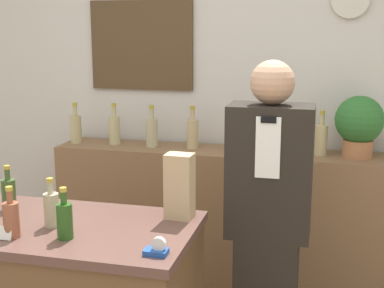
{
  "coord_description": "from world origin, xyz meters",
  "views": [
    {
      "loc": [
        0.69,
        -1.57,
        1.74
      ],
      "look_at": [
        0.02,
        1.11,
        1.15
      ],
      "focal_mm": 50.0,
      "sensor_mm": 36.0,
      "label": 1
    }
  ],
  "objects": [
    {
      "name": "back_wall",
      "position": [
        -0.01,
        2.0,
        1.35
      ],
      "size": [
        5.2,
        0.09,
        2.7
      ],
      "color": "silver",
      "rests_on": "ground_plane"
    },
    {
      "name": "back_shelf",
      "position": [
        0.08,
        1.76,
        0.49
      ],
      "size": [
        2.25,
        0.37,
        0.98
      ],
      "color": "brown",
      "rests_on": "ground_plane"
    },
    {
      "name": "shopkeeper",
      "position": [
        0.45,
        0.95,
        0.8
      ],
      "size": [
        0.41,
        0.26,
        1.61
      ],
      "color": "black",
      "rests_on": "ground_plane"
    },
    {
      "name": "potted_plant",
      "position": [
        0.9,
        1.77,
        1.19
      ],
      "size": [
        0.29,
        0.29,
        0.38
      ],
      "color": "#B27047",
      "rests_on": "back_shelf"
    },
    {
      "name": "paper_bag",
      "position": [
        0.08,
        0.66,
        1.05
      ],
      "size": [
        0.13,
        0.1,
        0.3
      ],
      "color": "tan",
      "rests_on": "display_counter"
    },
    {
      "name": "tape_dispenser",
      "position": [
        0.1,
        0.24,
        0.92
      ],
      "size": [
        0.09,
        0.06,
        0.07
      ],
      "color": "#1E4799",
      "rests_on": "display_counter"
    },
    {
      "name": "price_card_right",
      "position": [
        -0.56,
        0.24,
        0.93
      ],
      "size": [
        0.09,
        0.02,
        0.06
      ],
      "color": "white",
      "rests_on": "display_counter"
    },
    {
      "name": "counter_bottle_1",
      "position": [
        -0.74,
        0.57,
        0.98
      ],
      "size": [
        0.07,
        0.07,
        0.22
      ],
      "color": "#365124",
      "rests_on": "display_counter"
    },
    {
      "name": "counter_bottle_3",
      "position": [
        -0.53,
        0.27,
        0.98
      ],
      "size": [
        0.07,
        0.07,
        0.22
      ],
      "color": "brown",
      "rests_on": "display_counter"
    },
    {
      "name": "counter_bottle_4",
      "position": [
        -0.44,
        0.42,
        0.98
      ],
      "size": [
        0.07,
        0.07,
        0.22
      ],
      "color": "tan",
      "rests_on": "display_counter"
    },
    {
      "name": "counter_bottle_5",
      "position": [
        -0.31,
        0.31,
        0.98
      ],
      "size": [
        0.07,
        0.07,
        0.22
      ],
      "color": "#264F1A",
      "rests_on": "display_counter"
    },
    {
      "name": "shelf_bottle_0",
      "position": [
        -0.96,
        1.74,
        1.08
      ],
      "size": [
        0.08,
        0.08,
        0.28
      ],
      "color": "tan",
      "rests_on": "back_shelf"
    },
    {
      "name": "shelf_bottle_1",
      "position": [
        -0.69,
        1.77,
        1.08
      ],
      "size": [
        0.08,
        0.08,
        0.28
      ],
      "color": "tan",
      "rests_on": "back_shelf"
    },
    {
      "name": "shelf_bottle_2",
      "position": [
        -0.41,
        1.75,
        1.08
      ],
      "size": [
        0.08,
        0.08,
        0.28
      ],
      "color": "tan",
      "rests_on": "back_shelf"
    },
    {
      "name": "shelf_bottle_3",
      "position": [
        -0.14,
        1.77,
        1.08
      ],
      "size": [
        0.08,
        0.08,
        0.28
      ],
      "color": "tan",
      "rests_on": "back_shelf"
    },
    {
      "name": "shelf_bottle_4",
      "position": [
        0.14,
        1.76,
        1.08
      ],
      "size": [
        0.08,
        0.08,
        0.28
      ],
      "color": "tan",
      "rests_on": "back_shelf"
    },
    {
      "name": "shelf_bottle_5",
      "position": [
        0.41,
        1.75,
        1.08
      ],
      "size": [
        0.08,
        0.08,
        0.28
      ],
      "color": "tan",
      "rests_on": "back_shelf"
    },
    {
      "name": "shelf_bottle_6",
      "position": [
        0.68,
        1.77,
        1.08
      ],
      "size": [
        0.08,
        0.08,
        0.28
      ],
      "color": "tan",
      "rests_on": "back_shelf"
    }
  ]
}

